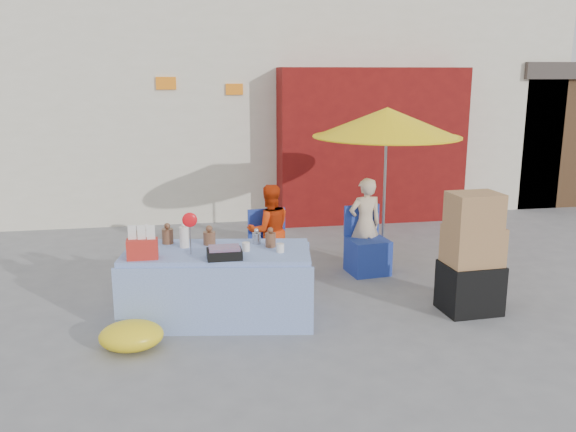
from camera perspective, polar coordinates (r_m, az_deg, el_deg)
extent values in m
plane|color=slate|center=(6.36, 0.20, -10.08)|extent=(80.00, 80.00, 0.00)
cube|color=silver|center=(12.78, -5.68, 12.03)|extent=(12.00, 5.00, 4.50)
cube|color=maroon|center=(10.53, 7.86, 6.52)|extent=(3.20, 0.60, 2.60)
cube|color=#4C331E|center=(14.03, 22.53, 6.90)|extent=(2.60, 3.00, 2.40)
cube|color=#3F3833|center=(13.96, 23.03, 12.40)|extent=(2.80, 3.20, 0.30)
cube|color=orange|center=(10.22, -11.34, 12.09)|extent=(0.32, 0.04, 0.20)
cube|color=orange|center=(10.26, -5.04, 11.74)|extent=(0.28, 0.04, 0.18)
cube|color=#93B0EC|center=(6.42, -6.55, -6.35)|extent=(2.00, 1.14, 0.75)
cube|color=#93B0EC|center=(6.02, -6.93, -7.98)|extent=(1.92, 0.34, 0.70)
cube|color=#93B0EC|center=(6.84, -6.21, -5.31)|extent=(1.92, 0.34, 0.70)
cylinder|color=white|center=(6.53, -13.07, -2.01)|extent=(0.13, 0.13, 0.18)
cylinder|color=brown|center=(6.59, -11.20, -1.86)|extent=(0.14, 0.14, 0.16)
cylinder|color=white|center=(6.41, -9.69, -1.96)|extent=(0.11, 0.11, 0.22)
cylinder|color=brown|center=(6.48, -7.37, -2.06)|extent=(0.15, 0.15, 0.14)
cylinder|color=#B2B2B7|center=(6.47, -2.96, -2.09)|extent=(0.10, 0.10, 0.12)
cylinder|color=brown|center=(6.35, -1.65, -2.24)|extent=(0.13, 0.13, 0.15)
cylinder|color=white|center=(6.22, -3.95, -2.89)|extent=(0.09, 0.09, 0.09)
cylinder|color=white|center=(6.17, -0.73, -3.00)|extent=(0.09, 0.09, 0.09)
sphere|color=brown|center=(6.32, -14.14, -2.73)|extent=(0.15, 0.15, 0.15)
ellipsoid|color=red|center=(6.10, -9.19, -0.36)|extent=(0.16, 0.08, 0.15)
cube|color=red|center=(6.10, -13.47, -3.03)|extent=(0.32, 0.19, 0.20)
cube|color=black|center=(6.00, -5.97, -3.55)|extent=(0.37, 0.29, 0.09)
cube|color=#21389A|center=(7.62, -1.56, -4.26)|extent=(0.53, 0.51, 0.45)
cube|color=#21389A|center=(7.70, -2.02, -0.77)|extent=(0.48, 0.10, 0.40)
cube|color=#21389A|center=(7.89, 7.46, -3.73)|extent=(0.53, 0.51, 0.45)
cube|color=#21389A|center=(7.97, 6.90, -0.37)|extent=(0.48, 0.10, 0.40)
imported|color=red|center=(7.66, -1.75, -1.35)|extent=(0.62, 0.51, 1.17)
imported|color=beige|center=(7.93, 7.21, -0.77)|extent=(0.47, 0.34, 1.22)
cylinder|color=gray|center=(8.08, 9.01, 2.28)|extent=(0.04, 0.04, 2.00)
cone|color=yellow|center=(7.96, 9.25, 8.65)|extent=(1.90, 1.90, 0.38)
cylinder|color=yellow|center=(7.97, 9.20, 7.36)|extent=(1.90, 1.90, 0.02)
cube|color=black|center=(6.87, 16.65, -6.43)|extent=(0.62, 0.51, 0.54)
cube|color=#A16E48|center=(6.73, 16.91, -2.64)|extent=(0.58, 0.46, 0.41)
cube|color=#A16E48|center=(6.61, 17.06, 0.52)|extent=(0.54, 0.41, 0.36)
ellipsoid|color=yellow|center=(5.95, -14.45, -10.79)|extent=(0.63, 0.52, 0.27)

